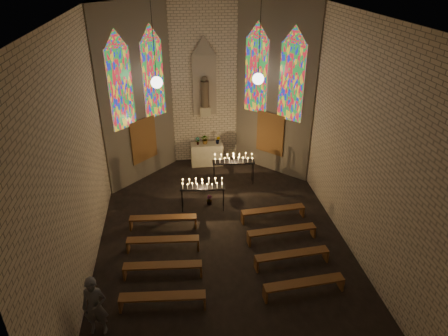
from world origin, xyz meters
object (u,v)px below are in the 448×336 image
(aisle_flower_pot, at_px, (209,200))
(votive_stand_right, at_px, (234,160))
(votive_stand_left, at_px, (202,185))
(altar, at_px, (207,154))
(visitor, at_px, (95,306))

(aisle_flower_pot, distance_m, votive_stand_right, 2.04)
(aisle_flower_pot, xyz_separation_m, votive_stand_left, (-0.26, -0.32, 0.83))
(altar, height_order, votive_stand_left, votive_stand_left)
(votive_stand_right, height_order, visitor, visitor)
(aisle_flower_pot, distance_m, visitor, 6.37)
(votive_stand_left, xyz_separation_m, votive_stand_right, (1.40, 1.75, 0.06))
(aisle_flower_pot, xyz_separation_m, votive_stand_right, (1.14, 1.44, 0.89))
(altar, distance_m, votive_stand_left, 3.67)
(votive_stand_left, relative_size, votive_stand_right, 0.95)
(altar, bearing_deg, visitor, -111.91)
(aisle_flower_pot, relative_size, votive_stand_left, 0.22)
(altar, bearing_deg, votive_stand_left, -97.60)
(visitor, bearing_deg, altar, 73.63)
(visitor, bearing_deg, votive_stand_right, 62.72)
(votive_stand_right, xyz_separation_m, visitor, (-4.42, -6.85, -0.23))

